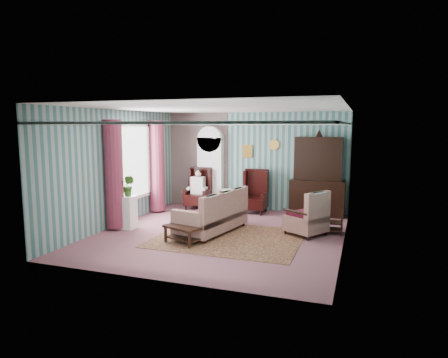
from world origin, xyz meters
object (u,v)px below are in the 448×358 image
(seated_woman, at_px, (198,190))
(wingback_right, at_px, (254,192))
(bookcase, at_px, (210,171))
(wingback_left, at_px, (198,188))
(plant_stand, at_px, (124,212))
(round_side_table, at_px, (228,200))
(nest_table, at_px, (333,222))
(sofa, at_px, (212,210))
(coffee_table, at_px, (184,234))
(dresser_hutch, at_px, (318,174))
(floral_armchair, at_px, (306,213))

(seated_woman, bearing_deg, wingback_right, 0.00)
(bookcase, xyz_separation_m, wingback_left, (-0.25, -0.39, -0.50))
(wingback_right, xyz_separation_m, plant_stand, (-2.55, -2.75, -0.22))
(wingback_left, height_order, round_side_table, wingback_left)
(seated_woman, bearing_deg, bookcase, 57.34)
(bookcase, distance_m, round_side_table, 1.07)
(round_side_table, height_order, nest_table, round_side_table)
(wingback_left, relative_size, sofa, 0.61)
(nest_table, height_order, plant_stand, plant_stand)
(round_side_table, bearing_deg, wingback_left, -170.54)
(seated_woman, height_order, sofa, seated_woman)
(nest_table, bearing_deg, plant_stand, -166.16)
(nest_table, distance_m, sofa, 2.85)
(wingback_right, bearing_deg, plant_stand, -132.84)
(bookcase, height_order, nest_table, bookcase)
(seated_woman, height_order, coffee_table, seated_woman)
(bookcase, height_order, round_side_table, bookcase)
(dresser_hutch, distance_m, wingback_left, 3.55)
(plant_stand, bearing_deg, sofa, 9.98)
(plant_stand, bearing_deg, seated_woman, 73.78)
(round_side_table, distance_m, nest_table, 3.60)
(dresser_hutch, relative_size, floral_armchair, 2.29)
(wingback_left, height_order, floral_armchair, wingback_left)
(wingback_left, distance_m, round_side_table, 0.97)
(wingback_right, relative_size, coffee_table, 1.53)
(dresser_hutch, bearing_deg, wingback_left, -175.59)
(bookcase, height_order, sofa, bookcase)
(wingback_left, relative_size, coffee_table, 1.53)
(plant_stand, relative_size, coffee_table, 0.98)
(wingback_left, relative_size, floral_armchair, 1.21)
(coffee_table, bearing_deg, bookcase, 102.96)
(seated_woman, bearing_deg, sofa, -60.37)
(bookcase, bearing_deg, plant_stand, -108.49)
(round_side_table, relative_size, floral_armchair, 0.58)
(dresser_hutch, height_order, coffee_table, dresser_hutch)
(bookcase, height_order, wingback_left, bookcase)
(sofa, bearing_deg, nest_table, -61.70)
(wingback_right, height_order, sofa, wingback_right)
(nest_table, bearing_deg, round_side_table, 151.80)
(dresser_hutch, xyz_separation_m, round_side_table, (-2.60, -0.12, -0.88))
(sofa, bearing_deg, dresser_hutch, -27.66)
(coffee_table, bearing_deg, nest_table, 32.19)
(coffee_table, bearing_deg, sofa, 77.67)
(round_side_table, bearing_deg, floral_armchair, -38.15)
(dresser_hutch, distance_m, wingback_right, 1.86)
(bookcase, xyz_separation_m, coffee_table, (0.87, -3.79, -0.93))
(bookcase, xyz_separation_m, seated_woman, (-0.25, -0.39, -0.53))
(floral_armchair, bearing_deg, plant_stand, 133.94)
(dresser_hutch, distance_m, plant_stand, 5.31)
(dresser_hutch, relative_size, wingback_right, 1.89)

